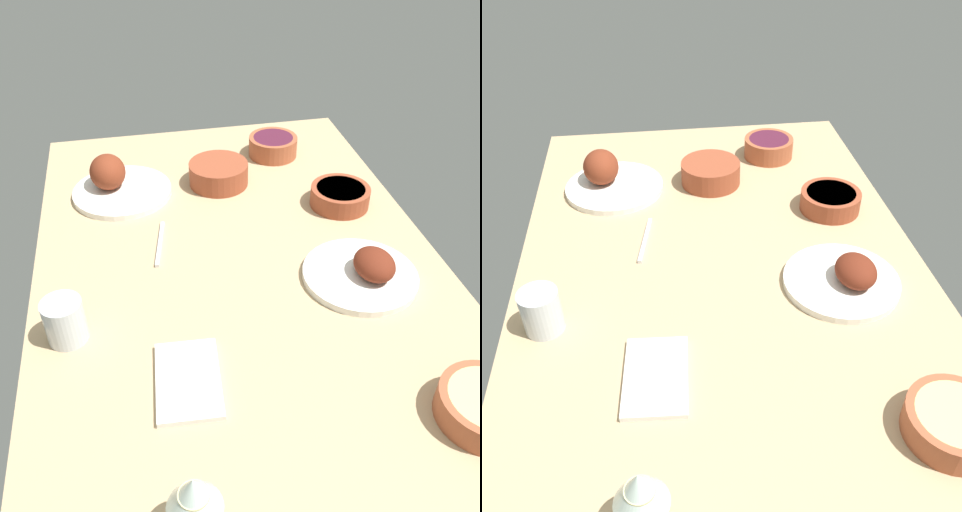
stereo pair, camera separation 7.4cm
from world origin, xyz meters
The scene contains 10 objects.
dining_table centered at (0.00, 0.00, 2.00)cm, with size 140.00×90.00×4.00cm, color tan.
plate_center_main centered at (10.78, 24.95, 6.02)cm, with size 24.63×24.63×7.22cm.
plate_near_viewer centered at (-36.08, -25.84, 7.09)cm, with size 25.74×25.74×10.20cm.
bowl_onions centered at (-48.19, 20.09, 7.12)cm, with size 14.12×14.12×5.75cm.
bowl_cream centered at (-35.21, 1.53, 7.32)cm, with size 15.92×15.92×6.12cm.
bowl_soup centered at (-18.28, 29.96, 6.74)cm, with size 15.06×15.06×5.01cm.
wine_glass centered at (57.14, -18.04, 13.93)cm, with size 7.60×7.60×14.00cm.
water_tumbler centered at (15.46, -36.58, 8.46)cm, with size 7.59×7.59×8.93cm, color silver.
folded_napkin centered at (30.79, -15.78, 4.60)cm, with size 17.54×11.23×1.20cm, color white.
fork_loose centered at (-10.48, -16.82, 4.40)cm, with size 16.82×0.90×0.80cm, color silver.
Camera 1 is at (93.07, -19.69, 80.58)cm, focal length 38.38 mm.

